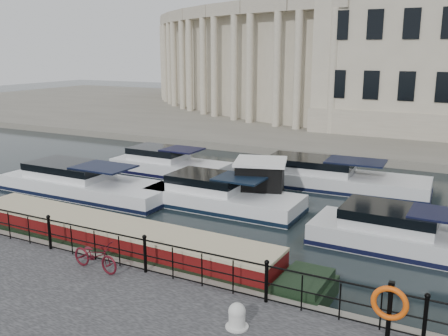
# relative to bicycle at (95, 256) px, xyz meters

# --- Properties ---
(ground_plane) EXTENTS (160.00, 160.00, 0.00)m
(ground_plane) POSITION_rel_bicycle_xyz_m (1.46, 2.83, -1.02)
(ground_plane) COLOR black
(ground_plane) RESTS_ON ground
(far_bank) EXTENTS (120.00, 42.00, 0.55)m
(far_bank) POSITION_rel_bicycle_xyz_m (1.46, 41.83, -0.75)
(far_bank) COLOR #6B665B
(far_bank) RESTS_ON ground_plane
(railing) EXTENTS (24.14, 0.14, 1.22)m
(railing) POSITION_rel_bicycle_xyz_m (1.46, 0.58, 0.18)
(railing) COLOR black
(railing) RESTS_ON near_quay
(civic_building) EXTENTS (53.55, 31.84, 16.85)m
(civic_building) POSITION_rel_bicycle_xyz_m (0.47, 37.54, 6.01)
(civic_building) COLOR #ADA38C
(civic_building) RESTS_ON far_bank
(bicycle) EXTENTS (1.86, 0.79, 0.95)m
(bicycle) POSITION_rel_bicycle_xyz_m (0.00, 0.00, 0.00)
(bicycle) COLOR #4E0E17
(bicycle) RESTS_ON near_quay
(mooring_bollard) EXTENTS (0.58, 0.58, 0.65)m
(mooring_bollard) POSITION_rel_bicycle_xyz_m (5.33, -0.93, -0.17)
(mooring_bollard) COLOR silver
(mooring_bollard) RESTS_ON near_quay
(life_ring_post) EXTENTS (0.87, 0.22, 1.42)m
(life_ring_post) POSITION_rel_bicycle_xyz_m (8.69, 0.29, 0.41)
(life_ring_post) COLOR black
(life_ring_post) RESTS_ON near_quay
(narrowboat) EXTENTS (15.90, 2.48, 1.58)m
(narrowboat) POSITION_rel_bicycle_xyz_m (-1.12, 2.19, -0.66)
(narrowboat) COLOR black
(narrowboat) RESTS_ON ground_plane
(harbour_hut) EXTENTS (3.92, 3.57, 2.20)m
(harbour_hut) POSITION_rel_bicycle_xyz_m (1.06, 10.33, -0.07)
(harbour_hut) COLOR #6B665B
(harbour_hut) RESTS_ON ground_plane
(cabin_cruisers) EXTENTS (24.31, 10.22, 1.99)m
(cabin_cruisers) POSITION_rel_bicycle_xyz_m (-0.73, 10.48, -0.66)
(cabin_cruisers) COLOR white
(cabin_cruisers) RESTS_ON ground_plane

